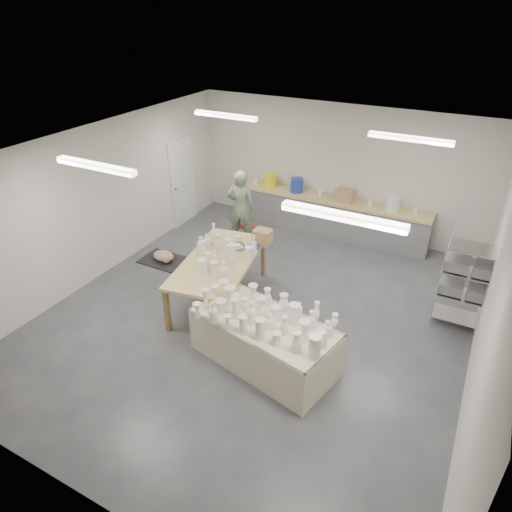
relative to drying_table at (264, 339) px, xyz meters
The scene contains 9 objects.
room 2.11m from the drying_table, 123.75° to the left, with size 8.00×8.02×3.00m.
back_counter 4.76m from the drying_table, 97.88° to the left, with size 4.60×0.60×1.24m.
wire_shelf 3.57m from the drying_table, 43.66° to the left, with size 0.88×0.48×1.80m.
drying_table is the anchor object (origin of this frame).
work_table 1.94m from the drying_table, 140.52° to the left, with size 1.57×2.51×1.26m.
rug 3.82m from the drying_table, 152.12° to the left, with size 1.00×0.70×0.02m, color black.
cat 3.78m from the drying_table, 152.17° to the left, with size 0.55×0.44×0.21m.
potter 4.07m from the drying_table, 124.67° to the left, with size 0.64×0.42×1.74m, color gray.
red_stool 4.27m from the drying_table, 122.61° to the left, with size 0.37×0.37×0.33m.
Camera 1 is at (3.07, -5.89, 5.00)m, focal length 32.00 mm.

